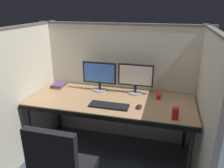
# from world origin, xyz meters

# --- Properties ---
(cubicle_partition_rear) EXTENTS (2.21, 0.06, 1.57)m
(cubicle_partition_rear) POSITION_xyz_m (0.00, 0.74, 0.79)
(cubicle_partition_rear) COLOR beige
(cubicle_partition_rear) RESTS_ON ground
(cubicle_partition_left) EXTENTS (0.06, 1.41, 1.57)m
(cubicle_partition_left) POSITION_xyz_m (-0.99, 0.20, 0.79)
(cubicle_partition_left) COLOR beige
(cubicle_partition_left) RESTS_ON ground
(cubicle_partition_right) EXTENTS (0.06, 1.41, 1.57)m
(cubicle_partition_right) POSITION_xyz_m (0.99, 0.20, 0.79)
(cubicle_partition_right) COLOR beige
(cubicle_partition_right) RESTS_ON ground
(desk) EXTENTS (1.90, 0.80, 0.74)m
(desk) POSITION_xyz_m (0.00, 0.29, 0.69)
(desk) COLOR #997551
(desk) RESTS_ON ground
(monitor_left) EXTENTS (0.43, 0.17, 0.37)m
(monitor_left) POSITION_xyz_m (-0.22, 0.55, 0.96)
(monitor_left) COLOR gray
(monitor_left) RESTS_ON desk
(monitor_right) EXTENTS (0.43, 0.17, 0.37)m
(monitor_right) POSITION_xyz_m (0.24, 0.57, 0.96)
(monitor_right) COLOR gray
(monitor_right) RESTS_ON desk
(keyboard_main) EXTENTS (0.43, 0.15, 0.02)m
(keyboard_main) POSITION_xyz_m (0.02, 0.13, 0.75)
(keyboard_main) COLOR black
(keyboard_main) RESTS_ON desk
(computer_mouse) EXTENTS (0.06, 0.10, 0.04)m
(computer_mouse) POSITION_xyz_m (0.35, 0.17, 0.76)
(computer_mouse) COLOR black
(computer_mouse) RESTS_ON desk
(red_stapler) EXTENTS (0.04, 0.15, 0.06)m
(red_stapler) POSITION_xyz_m (0.53, 0.51, 0.77)
(red_stapler) COLOR red
(red_stapler) RESTS_ON desk
(soda_can) EXTENTS (0.07, 0.07, 0.12)m
(soda_can) POSITION_xyz_m (0.72, 0.03, 0.80)
(soda_can) COLOR red
(soda_can) RESTS_ON desk
(book_stack) EXTENTS (0.15, 0.22, 0.05)m
(book_stack) POSITION_xyz_m (-0.79, 0.54, 0.76)
(book_stack) COLOR olive
(book_stack) RESTS_ON desk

